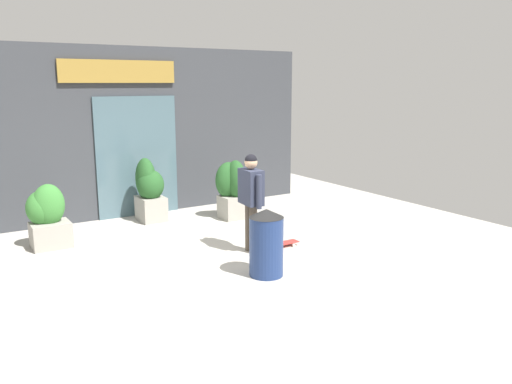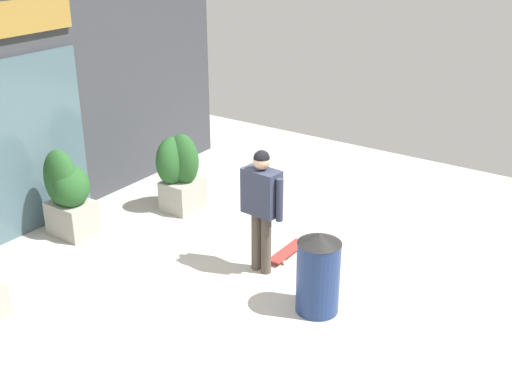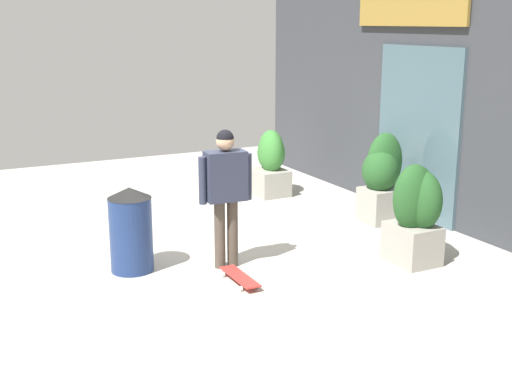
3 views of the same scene
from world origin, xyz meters
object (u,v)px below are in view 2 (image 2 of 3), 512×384
at_px(skateboarder, 261,199).
at_px(skateboard, 288,251).
at_px(trash_bin, 318,272).
at_px(planter_box_left, 179,167).
at_px(planter_box_mid, 68,193).

xyz_separation_m(skateboarder, skateboard, (0.53, -0.08, -0.95)).
relative_size(skateboarder, skateboard, 2.25).
xyz_separation_m(skateboard, trash_bin, (-0.91, -0.97, 0.44)).
xyz_separation_m(planter_box_left, planter_box_mid, (-1.57, 0.71, -0.04)).
relative_size(skateboard, planter_box_left, 0.60).
relative_size(skateboarder, planter_box_left, 1.35).
height_order(skateboarder, skateboard, skateboarder).
bearing_deg(trash_bin, skateboarder, 69.74).
xyz_separation_m(skateboarder, trash_bin, (-0.38, -1.04, -0.51)).
bearing_deg(planter_box_mid, skateboarder, -76.03).
bearing_deg(planter_box_mid, trash_bin, -85.33).
height_order(planter_box_left, planter_box_mid, planter_box_mid).
xyz_separation_m(skateboard, planter_box_mid, (-1.23, 2.89, 0.59)).
bearing_deg(trash_bin, planter_box_left, 68.20).
height_order(skateboarder, trash_bin, skateboarder).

